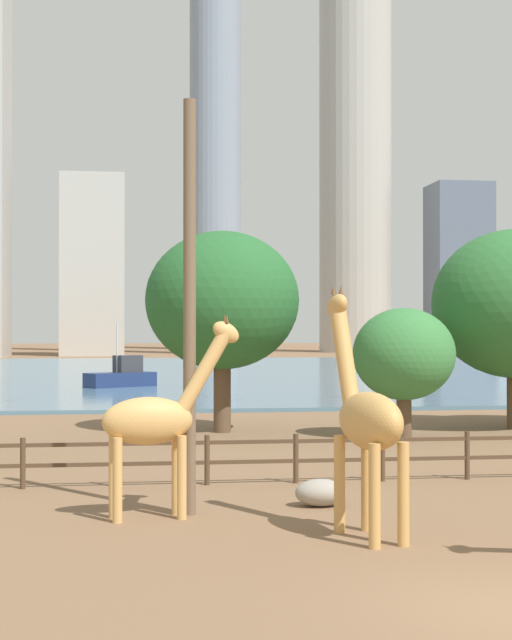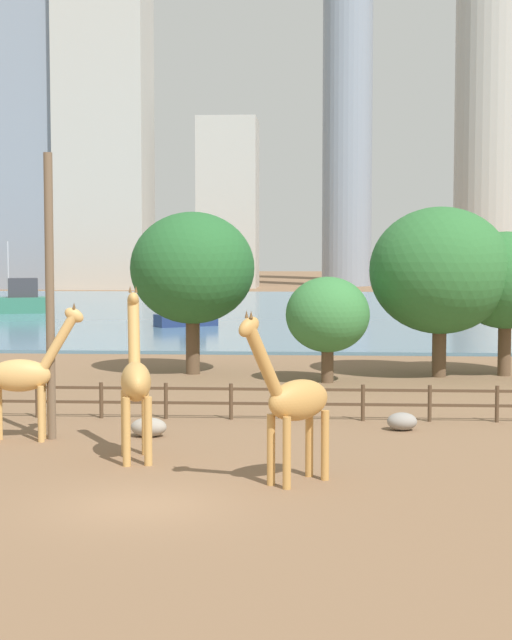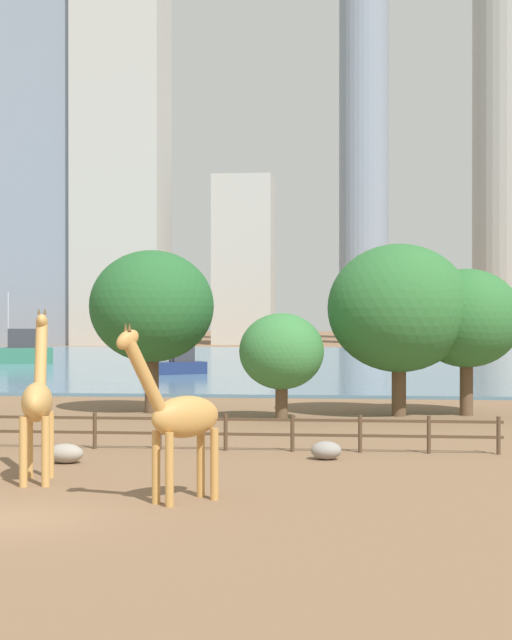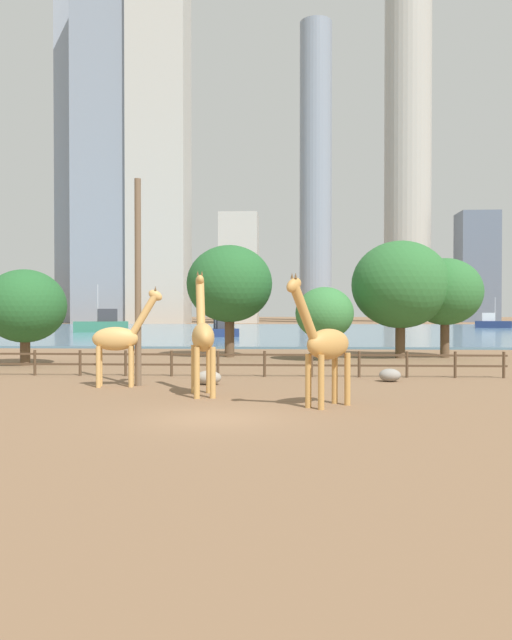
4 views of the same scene
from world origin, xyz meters
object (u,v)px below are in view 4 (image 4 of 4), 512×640
at_px(tree_center_broad, 325,314).
at_px(tree_left_small, 400,285).
at_px(boat_sailboat, 219,331).
at_px(tree_right_tall, 25,306).
at_px(tree_right_small, 229,284).
at_px(boulder_by_pole, 208,378).
at_px(boat_barge, 492,323).
at_px(utility_pole, 138,282).
at_px(boat_tug, 102,324).
at_px(giraffe_companion, 203,336).
at_px(giraffe_tall, 325,344).
at_px(boulder_near_fence, 390,375).
at_px(tree_left_large, 445,292).
at_px(giraffe_young, 119,339).

bearing_deg(tree_center_broad, tree_left_small, 24.30).
bearing_deg(tree_left_small, boat_sailboat, 119.15).
bearing_deg(tree_right_tall, tree_right_small, 32.17).
bearing_deg(boulder_by_pole, tree_center_broad, 66.37).
height_order(tree_center_broad, boat_barge, boat_barge).
bearing_deg(tree_left_small, utility_pole, -130.89).
height_order(boulder_by_pole, boat_tug, boat_tug).
xyz_separation_m(boulder_by_pole, tree_center_broad, (5.95, 13.60, 2.80)).
xyz_separation_m(giraffe_companion, tree_right_tall, (-12.54, 12.48, 1.27)).
bearing_deg(giraffe_tall, giraffe_companion, -77.73).
bearing_deg(boulder_near_fence, boulder_by_pole, -168.83).
distance_m(giraffe_tall, tree_right_small, 23.43).
height_order(giraffe_tall, tree_right_small, tree_right_small).
bearing_deg(boat_sailboat, boulder_by_pole, 63.97).
relative_size(tree_left_small, boat_tug, 1.02).
xyz_separation_m(utility_pole, boat_tug, (-20.01, 60.35, -3.23)).
bearing_deg(boat_sailboat, giraffe_companion, 63.81).
bearing_deg(tree_center_broad, boulder_near_fence, -78.77).
relative_size(tree_right_tall, boat_barge, 0.91).
distance_m(utility_pole, boulder_by_pole, 5.26).
relative_size(tree_center_broad, boat_barge, 0.77).
bearing_deg(tree_left_small, tree_left_large, 11.21).
height_order(tree_center_broad, tree_right_tall, tree_right_tall).
xyz_separation_m(giraffe_tall, boat_tug, (-27.90, 65.96, -0.85)).
bearing_deg(tree_left_small, giraffe_companion, -119.72).
relative_size(giraffe_young, boat_tug, 0.55).
relative_size(boulder_by_pole, tree_right_small, 0.15).
distance_m(giraffe_companion, tree_left_small, 22.58).
relative_size(boulder_near_fence, tree_right_small, 0.13).
bearing_deg(giraffe_young, boat_barge, 53.79).
distance_m(boulder_near_fence, boat_barge, 87.85).
height_order(utility_pole, tree_center_broad, utility_pole).
distance_m(giraffe_companion, boat_barge, 95.64).
xyz_separation_m(tree_left_small, boat_sailboat, (-15.94, 28.59, -4.18)).
relative_size(boulder_by_pole, boat_barge, 0.18).
height_order(giraffe_tall, boulder_by_pole, giraffe_tall).
distance_m(utility_pole, boat_barge, 94.51).
relative_size(tree_right_tall, tree_left_small, 0.71).
xyz_separation_m(tree_right_tall, tree_right_small, (11.69, 7.35, 1.62)).
relative_size(giraffe_companion, utility_pole, 0.55).
relative_size(boulder_by_pole, tree_left_large, 0.17).
relative_size(giraffe_companion, boulder_by_pole, 4.25).
height_order(tree_left_large, boat_barge, tree_left_large).
bearing_deg(boulder_by_pole, giraffe_companion, -86.26).
distance_m(tree_right_small, boat_sailboat, 28.81).
height_order(tree_left_large, tree_center_broad, tree_left_large).
relative_size(giraffe_young, boat_sailboat, 0.88).
height_order(giraffe_tall, giraffe_young, giraffe_tall).
bearing_deg(giraffe_young, boat_tug, 98.34).
distance_m(tree_center_broad, boat_sailboat, 32.84).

